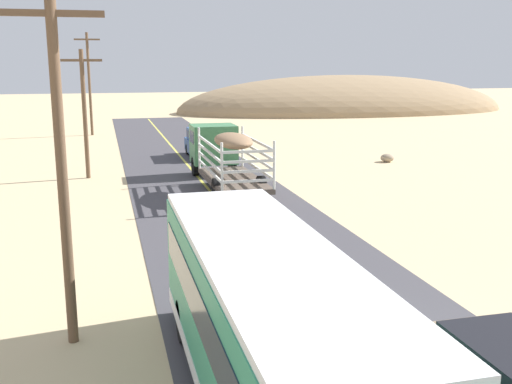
# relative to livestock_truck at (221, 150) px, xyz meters

# --- Properties ---
(ground_plane) EXTENTS (240.00, 240.00, 0.00)m
(ground_plane) POSITION_rel_livestock_truck_xyz_m (-1.02, -20.45, -1.79)
(ground_plane) COLOR #CCB284
(road_surface) EXTENTS (8.00, 120.00, 0.02)m
(road_surface) POSITION_rel_livestock_truck_xyz_m (-1.02, -20.45, -1.78)
(road_surface) COLOR #423F44
(road_surface) RESTS_ON ground
(road_centre_line) EXTENTS (0.16, 117.60, 0.00)m
(road_centre_line) POSITION_rel_livestock_truck_xyz_m (-1.02, -20.45, -1.77)
(road_centre_line) COLOR #D8CC4C
(road_centre_line) RESTS_ON road_surface
(livestock_truck) EXTENTS (2.53, 9.70, 3.02)m
(livestock_truck) POSITION_rel_livestock_truck_xyz_m (0.00, 0.00, 0.00)
(livestock_truck) COLOR #3F7F4C
(livestock_truck) RESTS_ON road_surface
(bus) EXTENTS (2.54, 10.00, 3.21)m
(bus) POSITION_rel_livestock_truck_xyz_m (-3.44, -21.94, -0.04)
(bus) COLOR #2D8C66
(bus) RESTS_ON road_surface
(car_far) EXTENTS (1.90, 4.62, 1.93)m
(car_far) POSITION_rel_livestock_truck_xyz_m (0.46, 8.87, -0.70)
(car_far) COLOR #264C8C
(car_far) RESTS_ON road_surface
(power_pole_near) EXTENTS (2.20, 0.24, 8.07)m
(power_pole_near) POSITION_rel_livestock_truck_xyz_m (-7.09, -18.02, 2.53)
(power_pole_near) COLOR brown
(power_pole_near) RESTS_ON ground
(power_pole_mid) EXTENTS (2.20, 0.24, 7.14)m
(power_pole_mid) POSITION_rel_livestock_truck_xyz_m (-7.09, 3.01, 2.06)
(power_pole_mid) COLOR brown
(power_pole_mid) RESTS_ON ground
(power_pole_far) EXTENTS (2.20, 0.24, 8.97)m
(power_pole_far) POSITION_rel_livestock_truck_xyz_m (-7.09, 24.04, 2.99)
(power_pole_far) COLOR brown
(power_pole_far) RESTS_ON ground
(boulder_mid_field) EXTENTS (0.88, 0.83, 0.54)m
(boulder_mid_field) POSITION_rel_livestock_truck_xyz_m (11.91, 3.89, -1.52)
(boulder_mid_field) COLOR gray
(boulder_mid_field) RESTS_ON ground
(distant_hill) EXTENTS (45.31, 20.79, 9.51)m
(distant_hill) POSITION_rel_livestock_truck_xyz_m (25.48, 43.64, -1.79)
(distant_hill) COLOR #997C5A
(distant_hill) RESTS_ON ground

